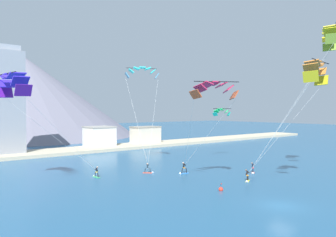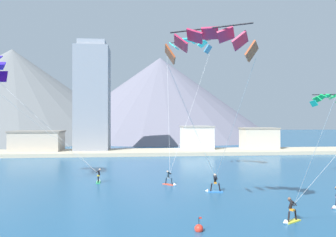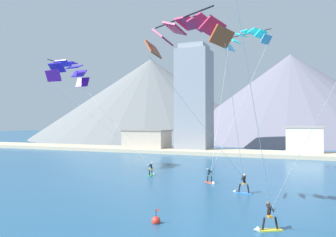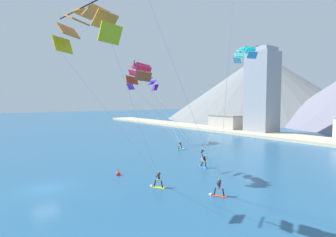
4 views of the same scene
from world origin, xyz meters
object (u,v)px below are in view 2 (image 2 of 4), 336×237
at_px(parafoil_kite_distant_high_outer, 328,99).
at_px(race_marker_buoy, 199,229).
at_px(kitesurfer_near_trail, 170,181).
at_px(kitesurfer_far_left, 99,178).
at_px(kitesurfer_far_right, 213,186).
at_px(kitesurfer_near_lead, 290,215).
at_px(parafoil_kite_near_trail, 188,45).
at_px(parafoil_kite_far_right, 210,43).

xyz_separation_m(parafoil_kite_distant_high_outer, race_marker_buoy, (-19.16, -17.24, -9.35)).
bearing_deg(kitesurfer_near_trail, kitesurfer_far_left, 163.69).
bearing_deg(kitesurfer_far_right, race_marker_buoy, -107.80).
relative_size(kitesurfer_near_lead, kitesurfer_near_trail, 1.06).
height_order(kitesurfer_far_left, race_marker_buoy, kitesurfer_far_left).
relative_size(kitesurfer_near_lead, race_marker_buoy, 1.69).
distance_m(kitesurfer_far_left, parafoil_kite_near_trail, 19.60).
bearing_deg(kitesurfer_far_right, parafoil_kite_far_right, -104.70).
xyz_separation_m(kitesurfer_near_lead, parafoil_kite_near_trail, (-3.98, 19.47, 15.90)).
bearing_deg(kitesurfer_near_lead, parafoil_kite_near_trail, 101.56).
bearing_deg(kitesurfer_near_lead, parafoil_kite_distant_high_outer, 51.88).
distance_m(kitesurfer_near_trail, kitesurfer_far_left, 8.18).
xyz_separation_m(kitesurfer_near_lead, race_marker_buoy, (-6.54, -1.16, -0.34)).
height_order(kitesurfer_far_left, parafoil_kite_far_right, parafoil_kite_far_right).
relative_size(kitesurfer_near_lead, parafoil_kite_near_trail, 0.11).
xyz_separation_m(kitesurfer_far_right, race_marker_buoy, (-3.51, -10.92, -0.41)).
bearing_deg(parafoil_kite_distant_high_outer, parafoil_kite_near_trail, 168.43).
bearing_deg(parafoil_kite_far_right, parafoil_kite_distant_high_outer, 39.83).
xyz_separation_m(kitesurfer_near_lead, parafoil_kite_far_right, (-5.30, 1.13, 11.95)).
relative_size(parafoil_kite_far_right, race_marker_buoy, 11.81).
height_order(kitesurfer_near_lead, race_marker_buoy, kitesurfer_near_lead).
bearing_deg(kitesurfer_far_right, kitesurfer_near_trail, 136.63).
distance_m(kitesurfer_far_right, parafoil_kite_distant_high_outer, 19.11).
height_order(kitesurfer_near_trail, parafoil_kite_near_trail, parafoil_kite_near_trail).
distance_m(kitesurfer_near_lead, parafoil_kite_far_right, 13.12).
bearing_deg(parafoil_kite_distant_high_outer, kitesurfer_near_trail, -172.05).
xyz_separation_m(kitesurfer_near_lead, kitesurfer_far_right, (-3.04, 9.75, 0.06)).
bearing_deg(parafoil_kite_distant_high_outer, kitesurfer_near_lead, -128.12).
bearing_deg(kitesurfer_far_left, race_marker_buoy, -64.12).
xyz_separation_m(kitesurfer_near_lead, kitesurfer_near_trail, (-6.85, 13.36, -0.06)).
relative_size(kitesurfer_near_trail, kitesurfer_far_left, 0.92).
height_order(parafoil_kite_far_right, parafoil_kite_distant_high_outer, parafoil_kite_far_right).
height_order(parafoil_kite_near_trail, parafoil_kite_far_right, parafoil_kite_near_trail).
height_order(kitesurfer_near_trail, kitesurfer_far_left, kitesurfer_far_left).
distance_m(kitesurfer_near_trail, parafoil_kite_far_right, 17.21).
xyz_separation_m(kitesurfer_near_trail, parafoil_kite_near_trail, (2.87, 6.12, 15.96)).
height_order(kitesurfer_near_trail, kitesurfer_far_right, kitesurfer_far_right).
distance_m(parafoil_kite_far_right, race_marker_buoy, 12.57).
distance_m(kitesurfer_far_left, parafoil_kite_far_right, 21.06).
xyz_separation_m(parafoil_kite_near_trail, parafoil_kite_distant_high_outer, (16.60, -3.40, -6.89)).
distance_m(kitesurfer_far_left, race_marker_buoy, 18.69).
bearing_deg(parafoil_kite_near_trail, race_marker_buoy, -97.07).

